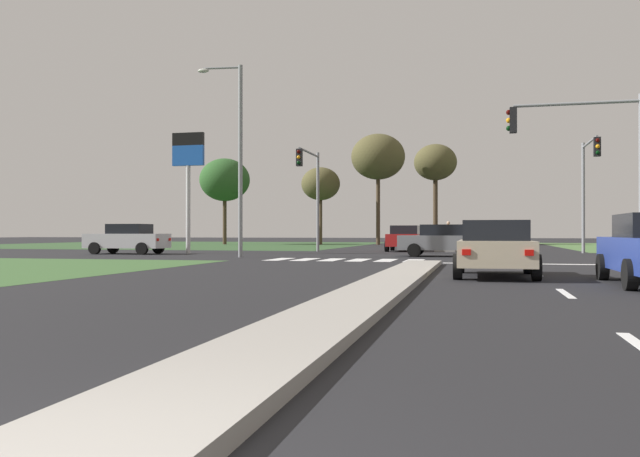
{
  "coord_description": "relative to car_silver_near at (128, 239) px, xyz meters",
  "views": [
    {
      "loc": [
        1.87,
        -2.03,
        1.17
      ],
      "look_at": [
        -6.22,
        31.43,
        1.36
      ],
      "focal_mm": 36.62,
      "sensor_mm": 36.0,
      "label": 1
    }
  ],
  "objects": [
    {
      "name": "pedestrian_at_median",
      "position": [
        16.35,
        12.49,
        0.38
      ],
      "size": [
        0.34,
        0.34,
        1.75
      ],
      "rotation": [
        0.0,
        0.0,
        6.2
      ],
      "color": "maroon",
      "rests_on": "median_island_far"
    },
    {
      "name": "lane_dash_second",
      "position": [
        19.85,
        -18.35,
        -0.81
      ],
      "size": [
        0.14,
        2.0,
        0.01
      ],
      "primitive_type": "cube",
      "color": "silver",
      "rests_on": "ground"
    },
    {
      "name": "grass_verge_far_left",
      "position": [
        -9.15,
        25.04,
        -0.81
      ],
      "size": [
        35.0,
        35.0,
        0.01
      ],
      "primitive_type": "cube",
      "color": "#2D4C28",
      "rests_on": "ground"
    },
    {
      "name": "crosswalk_bar_third",
      "position": [
        12.25,
        -4.66,
        -0.81
      ],
      "size": [
        0.7,
        2.8,
        0.01
      ],
      "primitive_type": "cube",
      "color": "silver",
      "rests_on": "ground"
    },
    {
      "name": "treeline_third",
      "position": [
        9.32,
        28.16,
        7.27
      ],
      "size": [
        4.96,
        4.96,
        10.24
      ],
      "color": "#423323",
      "rests_on": "ground"
    },
    {
      "name": "street_lamp_second",
      "position": [
        7.3,
        -2.87,
        4.19
      ],
      "size": [
        2.17,
        0.42,
        8.97
      ],
      "color": "gray",
      "rests_on": "ground"
    },
    {
      "name": "lane_dash_third",
      "position": [
        19.85,
        -12.35,
        -0.81
      ],
      "size": [
        0.14,
        2.0,
        0.01
      ],
      "primitive_type": "cube",
      "color": "silver",
      "rests_on": "ground"
    },
    {
      "name": "crosswalk_bar_fifth",
      "position": [
        14.55,
        -4.66,
        -0.81
      ],
      "size": [
        0.7,
        2.8,
        0.01
      ],
      "primitive_type": "cube",
      "color": "silver",
      "rests_on": "ground"
    },
    {
      "name": "treeline_fourth",
      "position": [
        14.28,
        32.38,
        7.02
      ],
      "size": [
        4.12,
        4.12,
        9.69
      ],
      "color": "#423323",
      "rests_on": "ground"
    },
    {
      "name": "car_silver_near",
      "position": [
        0.0,
        0.0,
        0.0
      ],
      "size": [
        4.33,
        2.01,
        1.61
      ],
      "rotation": [
        0.0,
        0.0,
        1.57
      ],
      "color": "#B7B7BC",
      "rests_on": "ground"
    },
    {
      "name": "median_island_near",
      "position": [
        16.35,
        -18.46,
        -0.75
      ],
      "size": [
        1.2,
        22.0,
        0.14
      ],
      "primitive_type": "cube",
      "color": "gray",
      "rests_on": "ground"
    },
    {
      "name": "car_grey_sixth",
      "position": [
        16.72,
        0.41,
        -0.03
      ],
      "size": [
        4.54,
        2.08,
        1.53
      ],
      "rotation": [
        0.0,
        0.0,
        -1.57
      ],
      "color": "slate",
      "rests_on": "ground"
    },
    {
      "name": "stop_bar_near",
      "position": [
        20.15,
        -6.46,
        -0.81
      ],
      "size": [
        6.4,
        0.5,
        0.01
      ],
      "primitive_type": "cube",
      "color": "silver",
      "rests_on": "ground"
    },
    {
      "name": "ground_plane",
      "position": [
        16.35,
        0.54,
        -0.82
      ],
      "size": [
        200.0,
        200.0,
        0.0
      ],
      "primitive_type": "plane",
      "color": "black"
    },
    {
      "name": "median_island_far",
      "position": [
        16.35,
        25.54,
        -0.75
      ],
      "size": [
        1.2,
        36.0,
        0.14
      ],
      "primitive_type": "cube",
      "color": "gray",
      "rests_on": "ground"
    },
    {
      "name": "treeline_second",
      "position": [
        4.0,
        27.62,
        4.84
      ],
      "size": [
        3.62,
        3.62,
        7.23
      ],
      "color": "#423323",
      "rests_on": "ground"
    },
    {
      "name": "crosswalk_bar_second",
      "position": [
        11.1,
        -4.66,
        -0.81
      ],
      "size": [
        0.7,
        2.8,
        0.01
      ],
      "primitive_type": "cube",
      "color": "silver",
      "rests_on": "ground"
    },
    {
      "name": "crosswalk_bar_sixth",
      "position": [
        15.7,
        -4.66,
        -0.81
      ],
      "size": [
        0.7,
        2.8,
        0.01
      ],
      "primitive_type": "cube",
      "color": "silver",
      "rests_on": "ground"
    },
    {
      "name": "traffic_signal_far_left",
      "position": [
        8.75,
        5.54,
        3.31
      ],
      "size": [
        0.32,
        4.61,
        6.03
      ],
      "color": "gray",
      "rests_on": "ground"
    },
    {
      "name": "treeline_near",
      "position": [
        -5.35,
        27.09,
        5.35
      ],
      "size": [
        4.82,
        4.82,
        8.24
      ],
      "color": "#423323",
      "rests_on": "ground"
    },
    {
      "name": "traffic_signal_near_right",
      "position": [
        22.31,
        -6.06,
        3.39
      ],
      "size": [
        4.77,
        0.32,
        6.15
      ],
      "color": "gray",
      "rests_on": "ground"
    },
    {
      "name": "car_beige_third",
      "position": [
        18.67,
        -13.73,
        -0.06
      ],
      "size": [
        2.07,
        4.32,
        1.47
      ],
      "color": "#BCAD8E",
      "rests_on": "ground"
    },
    {
      "name": "crosswalk_bar_fourth",
      "position": [
        13.4,
        -4.66,
        -0.81
      ],
      "size": [
        0.7,
        2.8,
        0.01
      ],
      "primitive_type": "cube",
      "color": "silver",
      "rests_on": "ground"
    },
    {
      "name": "traffic_signal_far_right",
      "position": [
        23.95,
        5.53,
        3.39
      ],
      "size": [
        0.32,
        4.69,
        6.14
      ],
      "color": "gray",
      "rests_on": "ground"
    },
    {
      "name": "car_red_fifth",
      "position": [
        13.91,
        8.59,
        -0.01
      ],
      "size": [
        2.09,
        4.23,
        1.57
      ],
      "rotation": [
        0.0,
        0.0,
        3.14
      ],
      "color": "#A31919",
      "rests_on": "ground"
    },
    {
      "name": "crosswalk_bar_near",
      "position": [
        9.95,
        -4.66,
        -0.81
      ],
      "size": [
        0.7,
        2.8,
        0.01
      ],
      "primitive_type": "cube",
      "color": "silver",
      "rests_on": "ground"
    },
    {
      "name": "fuel_price_totem",
      "position": [
        2.86,
        1.4,
        4.02
      ],
      "size": [
        1.8,
        0.24,
        6.61
      ],
      "color": "silver",
      "rests_on": "ground"
    }
  ]
}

